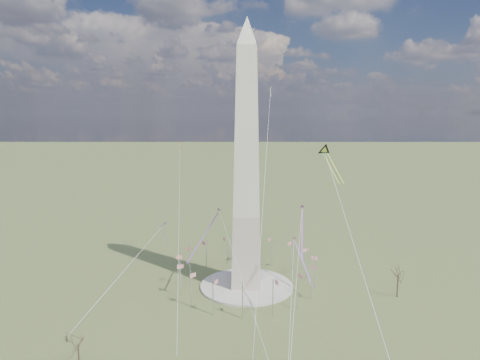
# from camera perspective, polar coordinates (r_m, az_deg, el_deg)

# --- Properties ---
(ground) EXTENTS (2000.00, 2000.00, 0.00)m
(ground) POSITION_cam_1_polar(r_m,az_deg,el_deg) (171.51, 0.87, -14.05)
(ground) COLOR #4C5C2E
(ground) RESTS_ON ground
(plaza) EXTENTS (36.00, 36.00, 0.80)m
(plaza) POSITION_cam_1_polar(r_m,az_deg,el_deg) (171.36, 0.87, -13.93)
(plaza) COLOR beige
(plaza) RESTS_ON ground
(washington_monument) EXTENTS (15.56, 15.56, 100.00)m
(washington_monument) POSITION_cam_1_polar(r_m,az_deg,el_deg) (159.05, 0.91, 2.07)
(washington_monument) COLOR #B3A596
(washington_monument) RESTS_ON plaza
(flagpole_ring) EXTENTS (54.40, 54.40, 13.00)m
(flagpole_ring) POSITION_cam_1_polar(r_m,az_deg,el_deg) (168.81, 0.88, -11.78)
(flagpole_ring) COLOR silver
(flagpole_ring) RESTS_ON ground
(tree_near) EXTENTS (7.55, 7.55, 13.21)m
(tree_near) POSITION_cam_1_polar(r_m,az_deg,el_deg) (169.53, 20.37, -11.49)
(tree_near) COLOR #4C3E2E
(tree_near) RESTS_ON ground
(tree_far) EXTENTS (6.57, 6.57, 11.49)m
(tree_far) POSITION_cam_1_polar(r_m,az_deg,el_deg) (125.77, -20.82, -19.54)
(tree_far) COLOR #4C3E2E
(tree_far) RESTS_ON ground
(person_west) EXTENTS (1.20, 1.17, 1.95)m
(person_west) POSITION_cam_1_polar(r_m,az_deg,el_deg) (144.14, -22.07, -19.00)
(person_west) COLOR gray
(person_west) RESTS_ON ground
(kite_delta_black) EXTENTS (9.16, 16.90, 13.79)m
(kite_delta_black) POSITION_cam_1_polar(r_m,az_deg,el_deg) (171.85, 11.34, 3.62)
(kite_delta_black) COLOR black
(kite_delta_black) RESTS_ON ground
(kite_diamond_purple) EXTENTS (2.55, 3.49, 10.20)m
(kite_diamond_purple) POSITION_cam_1_polar(r_m,az_deg,el_deg) (165.62, -10.14, -6.24)
(kite_diamond_purple) COLOR #3F1C81
(kite_diamond_purple) RESTS_ON ground
(kite_streamer_left) EXTENTS (2.52, 19.59, 13.44)m
(kite_streamer_left) POSITION_cam_1_polar(r_m,az_deg,el_deg) (146.40, 8.28, -5.93)
(kite_streamer_left) COLOR red
(kite_streamer_left) RESTS_ON ground
(kite_streamer_mid) EXTENTS (10.72, 22.12, 16.18)m
(kite_streamer_mid) POSITION_cam_1_polar(r_m,az_deg,el_deg) (166.15, -4.19, -6.29)
(kite_streamer_mid) COLOR red
(kite_streamer_mid) RESTS_ON ground
(kite_streamer_right) EXTENTS (7.14, 19.18, 13.57)m
(kite_streamer_right) POSITION_cam_1_polar(r_m,az_deg,el_deg) (169.39, 8.05, -9.88)
(kite_streamer_right) COLOR red
(kite_streamer_right) RESTS_ON ground
(kite_small_red) EXTENTS (1.27, 2.04, 4.61)m
(kite_small_red) POSITION_cam_1_polar(r_m,az_deg,el_deg) (202.97, -7.98, 4.96)
(kite_small_red) COLOR red
(kite_small_red) RESTS_ON ground
(kite_small_white) EXTENTS (1.47, 2.11, 4.39)m
(kite_small_white) POSITION_cam_1_polar(r_m,az_deg,el_deg) (197.63, 4.12, 11.99)
(kite_small_white) COLOR white
(kite_small_white) RESTS_ON ground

